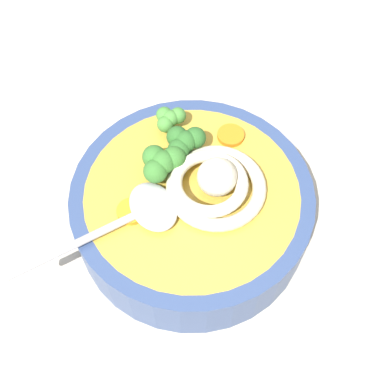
# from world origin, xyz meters

# --- Properties ---
(table_slab) EXTENTS (1.25, 1.25, 0.03)m
(table_slab) POSITION_xyz_m (0.00, 0.00, 0.01)
(table_slab) COLOR #BCB29E
(table_slab) RESTS_ON ground
(soup_bowl) EXTENTS (0.25, 0.25, 0.07)m
(soup_bowl) POSITION_xyz_m (-0.03, -0.02, 0.06)
(soup_bowl) COLOR #334775
(soup_bowl) RESTS_ON table_slab
(noodle_pile) EXTENTS (0.11, 0.11, 0.05)m
(noodle_pile) POSITION_xyz_m (-0.04, -0.01, 0.11)
(noodle_pile) COLOR beige
(noodle_pile) RESTS_ON soup_bowl
(soup_spoon) EXTENTS (0.17, 0.09, 0.02)m
(soup_spoon) POSITION_xyz_m (0.02, -0.05, 0.10)
(soup_spoon) COLOR #B7B7BC
(soup_spoon) RESTS_ON soup_bowl
(broccoli_floret_front) EXTENTS (0.04, 0.03, 0.03)m
(broccoli_floret_front) POSITION_xyz_m (-0.08, -0.10, 0.11)
(broccoli_floret_front) COLOR #7A9E60
(broccoli_floret_front) RESTS_ON soup_bowl
(broccoli_floret_right) EXTENTS (0.04, 0.04, 0.04)m
(broccoli_floret_right) POSITION_xyz_m (-0.06, -0.06, 0.12)
(broccoli_floret_right) COLOR #7A9E60
(broccoli_floret_right) RESTS_ON soup_bowl
(broccoli_floret_near_spoon) EXTENTS (0.05, 0.04, 0.04)m
(broccoli_floret_near_spoon) POSITION_xyz_m (-0.03, -0.06, 0.12)
(broccoli_floret_near_spoon) COLOR #7A9E60
(broccoli_floret_near_spoon) RESTS_ON soup_bowl
(carrot_slice_extra_b) EXTENTS (0.03, 0.03, 0.01)m
(carrot_slice_extra_b) POSITION_xyz_m (-0.08, -0.01, 0.10)
(carrot_slice_extra_b) COLOR orange
(carrot_slice_extra_b) RESTS_ON soup_bowl
(carrot_slice_far) EXTENTS (0.03, 0.03, 0.01)m
(carrot_slice_far) POSITION_xyz_m (-0.11, -0.04, 0.10)
(carrot_slice_far) COLOR orange
(carrot_slice_far) RESTS_ON soup_bowl
(carrot_slice_left) EXTENTS (0.03, 0.03, 0.01)m
(carrot_slice_left) POSITION_xyz_m (0.03, -0.06, 0.10)
(carrot_slice_left) COLOR orange
(carrot_slice_left) RESTS_ON soup_bowl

